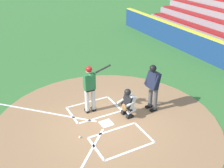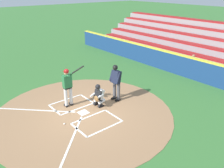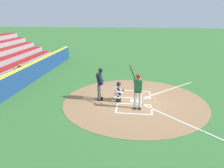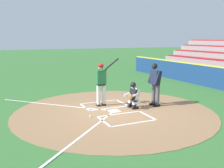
{
  "view_description": "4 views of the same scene",
  "coord_description": "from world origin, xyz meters",
  "px_view_note": "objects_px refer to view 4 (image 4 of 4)",
  "views": [
    {
      "loc": [
        -7.12,
        3.55,
        5.68
      ],
      "look_at": [
        0.54,
        -0.52,
        1.21
      ],
      "focal_mm": 43.76,
      "sensor_mm": 36.0,
      "label": 1
    },
    {
      "loc": [
        -7.83,
        4.75,
        5.31
      ],
      "look_at": [
        -0.36,
        -1.39,
        1.16
      ],
      "focal_mm": 36.97,
      "sensor_mm": 36.0,
      "label": 2
    },
    {
      "loc": [
        11.46,
        0.15,
        4.8
      ],
      "look_at": [
        -0.13,
        -1.29,
        0.93
      ],
      "focal_mm": 34.99,
      "sensor_mm": 36.0,
      "label": 3
    },
    {
      "loc": [
        -9.02,
        4.23,
        2.91
      ],
      "look_at": [
        0.53,
        -0.14,
        1.03
      ],
      "focal_mm": 40.99,
      "sensor_mm": 36.0,
      "label": 4
    }
  ],
  "objects_px": {
    "batter": "(101,81)",
    "plate_umpire": "(155,82)",
    "catcher": "(133,95)",
    "baseball": "(90,116)"
  },
  "relations": [
    {
      "from": "plate_umpire",
      "to": "baseball",
      "type": "xyz_separation_m",
      "value": [
        -0.35,
        3.09,
        -1.04
      ]
    },
    {
      "from": "catcher",
      "to": "baseball",
      "type": "bearing_deg",
      "value": 100.57
    },
    {
      "from": "batter",
      "to": "plate_umpire",
      "type": "height_order",
      "value": "batter"
    },
    {
      "from": "batter",
      "to": "plate_umpire",
      "type": "xyz_separation_m",
      "value": [
        -0.93,
        -2.12,
        -0.02
      ]
    },
    {
      "from": "catcher",
      "to": "plate_umpire",
      "type": "xyz_separation_m",
      "value": [
        -0.03,
        -1.05,
        0.49
      ]
    },
    {
      "from": "catcher",
      "to": "baseball",
      "type": "distance_m",
      "value": 2.15
    },
    {
      "from": "plate_umpire",
      "to": "baseball",
      "type": "distance_m",
      "value": 3.28
    },
    {
      "from": "catcher",
      "to": "baseball",
      "type": "relative_size",
      "value": 15.27
    },
    {
      "from": "plate_umpire",
      "to": "baseball",
      "type": "relative_size",
      "value": 25.2
    },
    {
      "from": "batter",
      "to": "catcher",
      "type": "bearing_deg",
      "value": -130.14
    }
  ]
}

